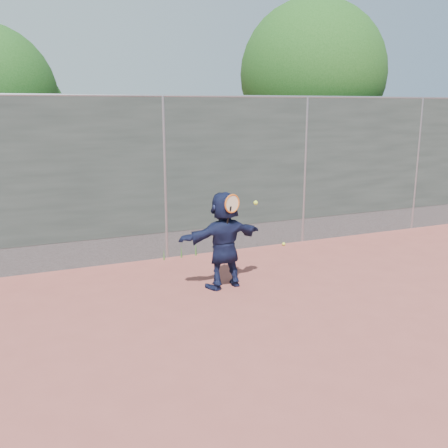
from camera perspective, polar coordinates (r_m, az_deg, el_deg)
name	(u,v)px	position (r m, az deg, el deg)	size (l,w,h in m)	color
ground	(245,332)	(6.57, 2.37, -12.21)	(80.00, 80.00, 0.00)	#9E4C42
player	(224,240)	(7.84, 0.00, -1.84)	(1.44, 0.46, 1.55)	#161C3D
ball_ground	(284,244)	(10.42, 6.84, -2.28)	(0.07, 0.07, 0.07)	#D5F235
fence	(165,175)	(9.29, -6.79, 5.56)	(20.00, 0.06, 3.03)	#38423D
swing_action	(234,205)	(7.56, 1.19, 2.23)	(0.58, 0.14, 0.51)	orange
tree_right	(317,78)	(13.26, 10.63, 16.03)	(3.78, 3.60, 5.39)	#382314
weed_clump	(183,250)	(9.57, -4.66, -3.03)	(0.68, 0.07, 0.30)	#387226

